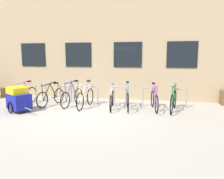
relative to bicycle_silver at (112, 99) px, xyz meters
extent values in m
plane|color=#9E998E|center=(-0.85, -1.26, -0.37)|extent=(42.00, 42.00, 0.00)
cube|color=tan|center=(-0.85, 5.82, 2.38)|extent=(28.00, 7.77, 5.49)
cube|color=black|center=(-4.45, 1.92, 1.73)|extent=(1.30, 0.04, 1.15)
cube|color=black|center=(-2.05, 1.92, 1.73)|extent=(1.30, 0.04, 1.15)
cube|color=black|center=(0.35, 1.92, 1.73)|extent=(1.30, 0.04, 1.15)
cube|color=black|center=(2.75, 1.92, 1.73)|extent=(1.30, 0.04, 1.15)
cylinder|color=gray|center=(-3.64, 0.64, 0.01)|extent=(0.05, 0.05, 0.75)
cylinder|color=gray|center=(-3.14, 0.64, 0.01)|extent=(0.05, 0.05, 0.75)
cylinder|color=gray|center=(-3.39, 0.64, 0.39)|extent=(0.50, 0.05, 0.05)
cylinder|color=gray|center=(-2.44, 0.64, 0.01)|extent=(0.05, 0.05, 0.75)
cylinder|color=gray|center=(-1.94, 0.64, 0.01)|extent=(0.05, 0.05, 0.75)
cylinder|color=gray|center=(-2.19, 0.64, 0.39)|extent=(0.50, 0.05, 0.05)
cylinder|color=gray|center=(-1.24, 0.64, 0.01)|extent=(0.05, 0.05, 0.75)
cylinder|color=gray|center=(-0.74, 0.64, 0.01)|extent=(0.05, 0.05, 0.75)
cylinder|color=gray|center=(-0.99, 0.64, 0.39)|extent=(0.50, 0.05, 0.05)
cylinder|color=gray|center=(-0.04, 0.64, 0.01)|extent=(0.05, 0.05, 0.75)
cylinder|color=gray|center=(0.46, 0.64, 0.01)|extent=(0.05, 0.05, 0.75)
cylinder|color=gray|center=(0.21, 0.64, 0.39)|extent=(0.50, 0.05, 0.05)
cylinder|color=gray|center=(1.16, 0.64, 0.01)|extent=(0.05, 0.05, 0.75)
cylinder|color=gray|center=(1.66, 0.64, 0.01)|extent=(0.05, 0.05, 0.75)
cylinder|color=gray|center=(1.41, 0.64, 0.39)|extent=(0.50, 0.05, 0.05)
cylinder|color=gray|center=(2.36, 0.64, 0.01)|extent=(0.05, 0.05, 0.75)
cylinder|color=gray|center=(2.86, 0.64, 0.01)|extent=(0.05, 0.05, 0.75)
cylinder|color=gray|center=(2.61, 0.64, 0.39)|extent=(0.50, 0.05, 0.05)
torus|color=black|center=(-0.07, 0.52, -0.06)|extent=(0.13, 0.65, 0.65)
torus|color=black|center=(0.07, -0.52, -0.06)|extent=(0.13, 0.65, 0.65)
cylinder|color=#B7B7BC|center=(0.03, -0.24, 0.24)|extent=(0.11, 0.51, 0.72)
cylinder|color=#B7B7BC|center=(-0.02, 0.17, 0.20)|extent=(0.09, 0.38, 0.64)
cylinder|color=#B7B7BC|center=(0.01, -0.07, 0.55)|extent=(0.15, 0.82, 0.11)
cylinder|color=#B7B7BC|center=(-0.04, 0.26, -0.08)|extent=(0.10, 0.53, 0.07)
cylinder|color=#B7B7BC|center=(-0.06, 0.43, 0.23)|extent=(0.05, 0.20, 0.58)
cylinder|color=#B7B7BC|center=(0.07, -0.50, 0.26)|extent=(0.04, 0.08, 0.65)
cube|color=black|center=(-0.05, 0.34, 0.55)|extent=(0.13, 0.21, 0.06)
cylinder|color=gray|center=(0.07, -0.47, 0.62)|extent=(0.44, 0.09, 0.03)
torus|color=black|center=(1.55, 0.65, -0.04)|extent=(0.15, 0.68, 0.68)
torus|color=black|center=(1.72, -0.39, -0.04)|extent=(0.15, 0.68, 0.68)
cylinder|color=#722D99|center=(1.68, -0.11, 0.25)|extent=(0.12, 0.50, 0.71)
cylinder|color=#722D99|center=(1.61, 0.30, 0.24)|extent=(0.10, 0.38, 0.68)
cylinder|color=#722D99|center=(1.65, 0.06, 0.58)|extent=(0.17, 0.81, 0.06)
cylinder|color=#722D99|center=(1.60, 0.39, -0.07)|extent=(0.11, 0.52, 0.07)
cylinder|color=#722D99|center=(1.57, 0.56, 0.26)|extent=(0.06, 0.20, 0.62)
cylinder|color=#722D99|center=(1.72, -0.36, 0.28)|extent=(0.04, 0.08, 0.64)
cube|color=black|center=(1.58, 0.47, 0.60)|extent=(0.13, 0.21, 0.06)
cylinder|color=gray|center=(1.72, -0.34, 0.63)|extent=(0.44, 0.10, 0.03)
torus|color=black|center=(-2.49, 0.58, -0.06)|extent=(0.18, 0.65, 0.66)
torus|color=black|center=(-2.72, -0.44, -0.06)|extent=(0.18, 0.65, 0.66)
cylinder|color=black|center=(-2.65, -0.16, 0.24)|extent=(0.14, 0.50, 0.70)
cylinder|color=black|center=(-2.57, 0.24, 0.19)|extent=(0.12, 0.37, 0.62)
cylinder|color=black|center=(-2.62, 0.01, 0.54)|extent=(0.21, 0.80, 0.12)
cylinder|color=black|center=(-2.55, 0.32, -0.08)|extent=(0.14, 0.51, 0.07)
cylinder|color=black|center=(-2.51, 0.49, 0.22)|extent=(0.07, 0.20, 0.56)
cylinder|color=black|center=(-2.71, -0.41, 0.26)|extent=(0.04, 0.08, 0.64)
cube|color=black|center=(-2.53, 0.40, 0.52)|extent=(0.14, 0.22, 0.06)
cylinder|color=gray|center=(-2.71, -0.39, 0.61)|extent=(0.43, 0.12, 0.03)
torus|color=black|center=(0.54, 0.51, -0.02)|extent=(0.16, 0.73, 0.73)
torus|color=black|center=(0.70, -0.45, -0.02)|extent=(0.16, 0.73, 0.73)
cylinder|color=teal|center=(0.66, -0.18, 0.27)|extent=(0.11, 0.47, 0.70)
cylinder|color=teal|center=(0.60, 0.18, 0.27)|extent=(0.09, 0.34, 0.70)
cylinder|color=teal|center=(0.64, -0.03, 0.61)|extent=(0.16, 0.74, 0.04)
cylinder|color=teal|center=(0.58, 0.27, -0.05)|extent=(0.10, 0.49, 0.08)
cylinder|color=teal|center=(0.56, 0.42, 0.30)|extent=(0.06, 0.20, 0.64)
cylinder|color=teal|center=(0.70, -0.42, 0.30)|extent=(0.04, 0.08, 0.63)
cube|color=black|center=(0.57, 0.33, 0.64)|extent=(0.13, 0.21, 0.06)
cylinder|color=gray|center=(0.70, -0.40, 0.64)|extent=(0.44, 0.10, 0.03)
torus|color=black|center=(2.43, 0.64, -0.02)|extent=(0.17, 0.72, 0.73)
torus|color=black|center=(2.24, -0.42, -0.02)|extent=(0.17, 0.72, 0.73)
cylinder|color=#1E7238|center=(2.29, -0.13, 0.29)|extent=(0.13, 0.52, 0.75)
cylinder|color=#1E7238|center=(2.37, 0.29, 0.23)|extent=(0.10, 0.39, 0.64)
cylinder|color=#1E7238|center=(2.32, 0.05, 0.60)|extent=(0.19, 0.85, 0.14)
cylinder|color=#1E7238|center=(2.38, 0.38, -0.05)|extent=(0.12, 0.54, 0.08)
cylinder|color=#1E7238|center=(2.42, 0.56, 0.26)|extent=(0.06, 0.20, 0.58)
cylinder|color=#1E7238|center=(2.24, -0.40, 0.31)|extent=(0.04, 0.08, 0.68)
cube|color=black|center=(2.40, 0.47, 0.57)|extent=(0.13, 0.21, 0.06)
cylinder|color=gray|center=(2.25, -0.37, 0.68)|extent=(0.44, 0.10, 0.03)
torus|color=black|center=(-1.04, 0.55, -0.04)|extent=(0.08, 0.70, 0.70)
torus|color=black|center=(-1.10, -0.55, -0.04)|extent=(0.08, 0.70, 0.70)
cylinder|color=silver|center=(-1.08, -0.25, 0.23)|extent=(0.06, 0.53, 0.65)
cylinder|color=silver|center=(-1.06, 0.18, 0.27)|extent=(0.06, 0.40, 0.72)
cylinder|color=silver|center=(-1.07, -0.07, 0.58)|extent=(0.08, 0.87, 0.11)
cylinder|color=silver|center=(-1.06, 0.27, -0.06)|extent=(0.05, 0.55, 0.07)
cylinder|color=silver|center=(-1.05, 0.46, 0.29)|extent=(0.03, 0.20, 0.66)
cylinder|color=silver|center=(-1.10, -0.52, 0.26)|extent=(0.03, 0.08, 0.58)
cube|color=black|center=(-1.05, 0.37, 0.65)|extent=(0.11, 0.20, 0.06)
cylinder|color=gray|center=(-1.09, -0.50, 0.58)|extent=(0.44, 0.05, 0.03)
torus|color=black|center=(-1.61, 0.65, -0.05)|extent=(0.15, 0.67, 0.67)
torus|color=black|center=(-1.78, -0.37, -0.05)|extent=(0.15, 0.67, 0.67)
cylinder|color=#233893|center=(-1.73, -0.09, 0.28)|extent=(0.11, 0.49, 0.78)
cylinder|color=#233893|center=(-1.67, 0.31, 0.25)|extent=(0.09, 0.37, 0.71)
cylinder|color=#233893|center=(-1.70, 0.08, 0.63)|extent=(0.16, 0.80, 0.09)
cylinder|color=#233893|center=(-1.65, 0.40, -0.07)|extent=(0.11, 0.51, 0.07)
cylinder|color=#233893|center=(-1.63, 0.56, 0.27)|extent=(0.06, 0.20, 0.66)
cylinder|color=#233893|center=(-1.77, -0.34, 0.30)|extent=(0.04, 0.08, 0.71)
cube|color=black|center=(-1.64, 0.47, 0.63)|extent=(0.13, 0.21, 0.06)
cylinder|color=gray|center=(-1.77, -0.32, 0.69)|extent=(0.44, 0.10, 0.03)
torus|color=black|center=(-3.72, 0.44, -0.04)|extent=(0.06, 0.70, 0.70)
torus|color=black|center=(-3.74, -0.52, -0.04)|extent=(0.06, 0.70, 0.70)
cylinder|color=pink|center=(-3.74, -0.26, 0.27)|extent=(0.05, 0.46, 0.73)
cylinder|color=pink|center=(-3.73, 0.11, 0.24)|extent=(0.04, 0.33, 0.66)
cylinder|color=pink|center=(-3.73, -0.10, 0.59)|extent=(0.05, 0.74, 0.10)
cylinder|color=pink|center=(-3.73, 0.20, -0.06)|extent=(0.04, 0.48, 0.07)
cylinder|color=pink|center=(-3.72, 0.35, 0.26)|extent=(0.03, 0.20, 0.60)
cylinder|color=pink|center=(-3.74, -0.50, 0.29)|extent=(0.03, 0.08, 0.66)
cube|color=black|center=(-3.73, 0.26, 0.59)|extent=(0.11, 0.20, 0.06)
cylinder|color=gray|center=(-3.74, -0.47, 0.65)|extent=(0.44, 0.04, 0.03)
cube|color=navy|center=(-3.24, -1.18, 0.02)|extent=(1.08, 0.98, 0.56)
cube|color=yellow|center=(-3.31, -1.13, 0.42)|extent=(0.87, 0.84, 0.24)
torus|color=black|center=(-3.06, -0.90, -0.17)|extent=(0.38, 0.26, 0.43)
torus|color=black|center=(-3.41, -1.46, -0.17)|extent=(0.38, 0.26, 0.43)
cylinder|color=gray|center=(-2.62, -1.56, -0.15)|extent=(0.48, 0.32, 0.03)
cube|color=brown|center=(-5.77, 1.23, -0.14)|extent=(0.08, 0.36, 0.45)
camera|label=1|loc=(1.72, -8.12, 1.64)|focal=34.78mm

